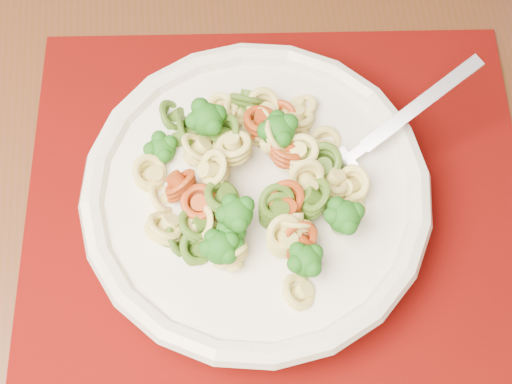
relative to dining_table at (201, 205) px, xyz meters
name	(u,v)px	position (x,y,z in m)	size (l,w,h in m)	color
dining_table	(201,205)	(0.00, 0.00, 0.00)	(1.60, 1.28, 0.77)	#4D2515
placemat	(277,193)	(0.05, -0.06, 0.11)	(0.42, 0.32, 0.00)	#520304
pasta_bowl	(256,197)	(0.03, -0.07, 0.14)	(0.28, 0.28, 0.05)	white
pasta_broccoli_heap	(256,189)	(0.03, -0.07, 0.15)	(0.23, 0.23, 0.06)	#E0D06E
fork	(339,167)	(0.10, -0.08, 0.15)	(0.19, 0.02, 0.01)	silver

